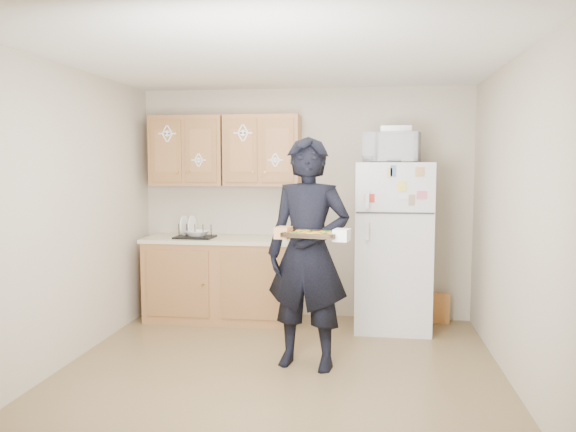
{
  "coord_description": "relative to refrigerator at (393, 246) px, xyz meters",
  "views": [
    {
      "loc": [
        0.69,
        -4.33,
        1.69
      ],
      "look_at": [
        0.01,
        0.45,
        1.24
      ],
      "focal_mm": 35.0,
      "sensor_mm": 36.0,
      "label": 1
    }
  ],
  "objects": [
    {
      "name": "floor",
      "position": [
        -0.95,
        -1.43,
        -0.85
      ],
      "size": [
        3.6,
        3.6,
        0.0
      ],
      "primitive_type": "plane",
      "color": "brown",
      "rests_on": "ground"
    },
    {
      "name": "ceiling",
      "position": [
        -0.95,
        -1.43,
        1.65
      ],
      "size": [
        3.6,
        3.6,
        0.0
      ],
      "primitive_type": "plane",
      "color": "white",
      "rests_on": "wall_back"
    },
    {
      "name": "wall_back",
      "position": [
        -0.95,
        0.37,
        0.4
      ],
      "size": [
        3.6,
        0.04,
        2.5
      ],
      "primitive_type": "cube",
      "color": "#B8AB95",
      "rests_on": "floor"
    },
    {
      "name": "wall_front",
      "position": [
        -0.95,
        -3.23,
        0.4
      ],
      "size": [
        3.6,
        0.04,
        2.5
      ],
      "primitive_type": "cube",
      "color": "#B8AB95",
      "rests_on": "floor"
    },
    {
      "name": "wall_left",
      "position": [
        -2.75,
        -1.43,
        0.4
      ],
      "size": [
        0.04,
        3.6,
        2.5
      ],
      "primitive_type": "cube",
      "color": "#B8AB95",
      "rests_on": "floor"
    },
    {
      "name": "wall_right",
      "position": [
        0.85,
        -1.43,
        0.4
      ],
      "size": [
        0.04,
        3.6,
        2.5
      ],
      "primitive_type": "cube",
      "color": "#B8AB95",
      "rests_on": "floor"
    },
    {
      "name": "refrigerator",
      "position": [
        0.0,
        0.0,
        0.0
      ],
      "size": [
        0.75,
        0.7,
        1.7
      ],
      "primitive_type": "cube",
      "color": "silver",
      "rests_on": "floor"
    },
    {
      "name": "base_cabinet",
      "position": [
        -1.8,
        0.05,
        -0.42
      ],
      "size": [
        1.6,
        0.6,
        0.86
      ],
      "primitive_type": "cube",
      "color": "olive",
      "rests_on": "floor"
    },
    {
      "name": "countertop",
      "position": [
        -1.8,
        0.05,
        0.03
      ],
      "size": [
        1.64,
        0.64,
        0.04
      ],
      "primitive_type": "cube",
      "color": "beige",
      "rests_on": "base_cabinet"
    },
    {
      "name": "upper_cab_left",
      "position": [
        -2.2,
        0.18,
        0.98
      ],
      "size": [
        0.8,
        0.33,
        0.75
      ],
      "primitive_type": "cube",
      "color": "olive",
      "rests_on": "wall_back"
    },
    {
      "name": "upper_cab_right",
      "position": [
        -1.38,
        0.18,
        0.98
      ],
      "size": [
        0.8,
        0.33,
        0.75
      ],
      "primitive_type": "cube",
      "color": "olive",
      "rests_on": "wall_back"
    },
    {
      "name": "cereal_box",
      "position": [
        0.52,
        0.24,
        -0.69
      ],
      "size": [
        0.2,
        0.07,
        0.32
      ],
      "primitive_type": "cube",
      "color": "gold",
      "rests_on": "floor"
    },
    {
      "name": "person",
      "position": [
        -0.74,
        -1.22,
        0.1
      ],
      "size": [
        0.77,
        0.58,
        1.91
      ],
      "primitive_type": "imported",
      "rotation": [
        0.0,
        0.0,
        -0.2
      ],
      "color": "black",
      "rests_on": "floor"
    },
    {
      "name": "baking_tray",
      "position": [
        -0.68,
        -1.52,
        0.29
      ],
      "size": [
        0.46,
        0.37,
        0.04
      ],
      "primitive_type": "cube",
      "rotation": [
        0.0,
        0.0,
        -0.2
      ],
      "color": "black",
      "rests_on": "person"
    },
    {
      "name": "pizza_front_left",
      "position": [
        -0.78,
        -1.56,
        0.31
      ],
      "size": [
        0.14,
        0.14,
        0.02
      ],
      "primitive_type": "cylinder",
      "color": "orange",
      "rests_on": "baking_tray"
    },
    {
      "name": "pizza_front_right",
      "position": [
        -0.6,
        -1.6,
        0.31
      ],
      "size": [
        0.14,
        0.14,
        0.02
      ],
      "primitive_type": "cylinder",
      "color": "orange",
      "rests_on": "baking_tray"
    },
    {
      "name": "pizza_back_left",
      "position": [
        -0.76,
        -1.43,
        0.31
      ],
      "size": [
        0.14,
        0.14,
        0.02
      ],
      "primitive_type": "cylinder",
      "color": "orange",
      "rests_on": "baking_tray"
    },
    {
      "name": "pizza_back_right",
      "position": [
        -0.57,
        -1.47,
        0.31
      ],
      "size": [
        0.14,
        0.14,
        0.02
      ],
      "primitive_type": "cylinder",
      "color": "orange",
      "rests_on": "baking_tray"
    },
    {
      "name": "pizza_center",
      "position": [
        -0.68,
        -1.52,
        0.31
      ],
      "size": [
        0.14,
        0.14,
        0.02
      ],
      "primitive_type": "cylinder",
      "color": "orange",
      "rests_on": "baking_tray"
    },
    {
      "name": "microwave",
      "position": [
        -0.02,
        -0.05,
        1.0
      ],
      "size": [
        0.59,
        0.45,
        0.3
      ],
      "primitive_type": "imported",
      "rotation": [
        0.0,
        0.0,
        -0.16
      ],
      "color": "silver",
      "rests_on": "refrigerator"
    },
    {
      "name": "foil_pan",
      "position": [
        0.01,
        -0.02,
        1.18
      ],
      "size": [
        0.31,
        0.22,
        0.06
      ],
      "primitive_type": "cube",
      "rotation": [
        0.0,
        0.0,
        -0.05
      ],
      "color": "#BCBBC2",
      "rests_on": "microwave"
    },
    {
      "name": "dish_rack",
      "position": [
        -2.07,
        -0.03,
        0.13
      ],
      "size": [
        0.41,
        0.32,
        0.16
      ],
      "primitive_type": "cube",
      "rotation": [
        0.0,
        0.0,
        -0.05
      ],
      "color": "black",
      "rests_on": "countertop"
    },
    {
      "name": "bowl",
      "position": [
        -2.05,
        -0.03,
        0.1
      ],
      "size": [
        0.3,
        0.3,
        0.06
      ],
      "primitive_type": "imported",
      "rotation": [
        0.0,
        0.0,
        -0.29
      ],
      "color": "silver",
      "rests_on": "dish_rack"
    },
    {
      "name": "soap_bottle",
      "position": [
        -1.11,
        -0.09,
        0.15
      ],
      "size": [
        0.09,
        0.09,
        0.2
      ],
      "primitive_type": "imported",
      "rotation": [
        0.0,
        0.0,
        -0.0
      ],
      "color": "silver",
      "rests_on": "countertop"
    }
  ]
}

